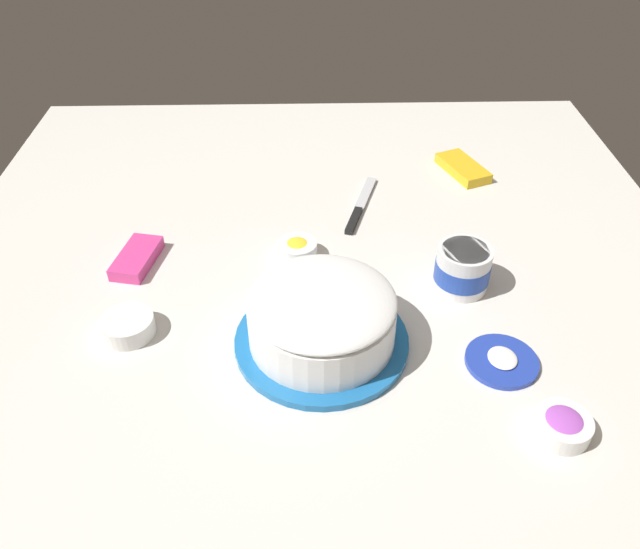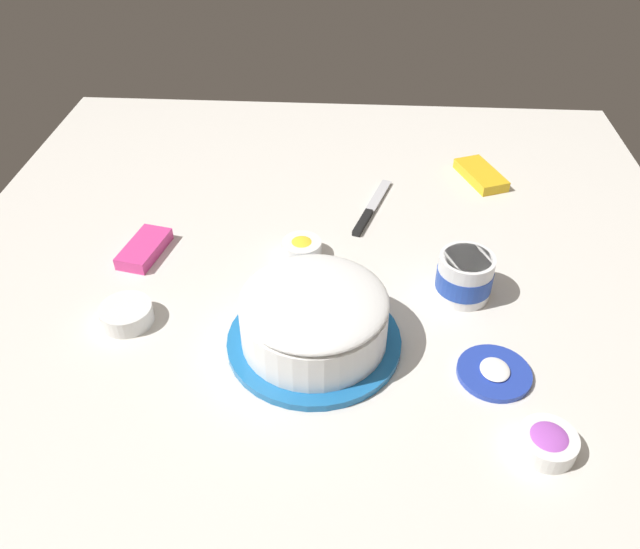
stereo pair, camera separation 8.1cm
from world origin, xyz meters
name	(u,v)px [view 1 (the left image)]	position (x,y,z in m)	size (l,w,h in m)	color
ground_plane	(319,263)	(0.00, 0.00, 0.00)	(1.54, 1.54, 0.00)	silver
frosted_cake	(323,320)	(0.23, 0.00, 0.05)	(0.30, 0.30, 0.12)	#1E6BB2
frosting_tub	(463,268)	(0.08, 0.27, 0.05)	(0.10, 0.10, 0.09)	white
frosting_tub_lid	(502,361)	(0.28, 0.30, 0.01)	(0.12, 0.12, 0.02)	#233DAD
spreading_knife	(359,209)	(-0.19, 0.09, 0.01)	(0.23, 0.09, 0.01)	silver
sprinkle_bowl_blue	(128,325)	(0.19, -0.34, 0.02)	(0.09, 0.09, 0.03)	white
sprinkle_bowl_rainbow	(562,425)	(0.42, 0.35, 0.02)	(0.09, 0.09, 0.04)	white
sprinkle_bowl_yellow	(297,249)	(-0.02, -0.04, 0.02)	(0.08, 0.08, 0.04)	white
candy_box_lower	(463,168)	(-0.35, 0.36, 0.01)	(0.15, 0.07, 0.02)	yellow
candy_box_upper	(137,258)	(-0.01, -0.36, 0.01)	(0.13, 0.06, 0.03)	#E53D8E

